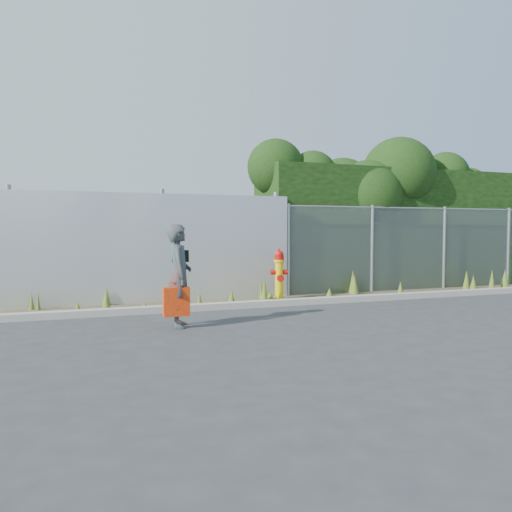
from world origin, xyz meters
name	(u,v)px	position (x,y,z in m)	size (l,w,h in m)	color
ground	(305,323)	(0.00, 0.00, 0.00)	(80.00, 80.00, 0.00)	#313134
curb	(263,304)	(0.00, 1.80, 0.06)	(16.00, 0.22, 0.12)	#9B948C
weed_strip	(284,295)	(0.72, 2.45, 0.11)	(16.00, 1.30, 0.53)	#4A402A
corrugated_fence	(82,249)	(-3.25, 3.01, 1.10)	(8.50, 0.21, 2.30)	silver
chainlink_fence	(409,248)	(4.25, 3.00, 1.03)	(6.50, 0.07, 2.05)	gray
hedge	(387,209)	(4.29, 4.00, 2.01)	(7.70, 2.23, 3.86)	black
fire_hydrant	(279,275)	(0.63, 2.53, 0.52)	(0.36, 0.32, 1.08)	#DCBD0B
woman	(179,276)	(-1.91, 0.40, 0.78)	(0.57, 0.37, 1.56)	#0F635F
red_tote_bag	(176,302)	(-1.98, 0.25, 0.41)	(0.39, 0.14, 0.51)	red
black_shoulder_bag	(180,256)	(-1.86, 0.53, 1.07)	(0.24, 0.10, 0.18)	black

